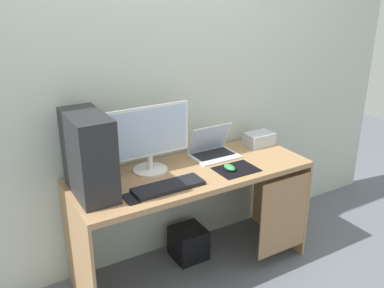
# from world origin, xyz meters

# --- Properties ---
(ground_plane) EXTENTS (8.00, 8.00, 0.00)m
(ground_plane) POSITION_xyz_m (0.00, 0.00, 0.00)
(ground_plane) COLOR slate
(wall_back) EXTENTS (4.00, 0.05, 2.60)m
(wall_back) POSITION_xyz_m (0.00, 0.33, 1.30)
(wall_back) COLOR beige
(wall_back) RESTS_ON ground_plane
(desk) EXTENTS (1.53, 0.58, 0.73)m
(desk) POSITION_xyz_m (0.02, -0.01, 0.59)
(desk) COLOR #A37A51
(desk) RESTS_ON ground_plane
(pc_tower) EXTENTS (0.20, 0.41, 0.46)m
(pc_tower) POSITION_xyz_m (-0.63, 0.03, 0.96)
(pc_tower) COLOR #232326
(pc_tower) RESTS_ON desk
(monitor) EXTENTS (0.53, 0.22, 0.42)m
(monitor) POSITION_xyz_m (-0.22, 0.13, 0.95)
(monitor) COLOR white
(monitor) RESTS_ON desk
(laptop) EXTENTS (0.30, 0.23, 0.21)m
(laptop) POSITION_xyz_m (0.25, 0.14, 0.77)
(laptop) COLOR white
(laptop) RESTS_ON desk
(projector) EXTENTS (0.20, 0.14, 0.09)m
(projector) POSITION_xyz_m (0.64, 0.14, 0.77)
(projector) COLOR #B7BCC6
(projector) RESTS_ON desk
(keyboard) EXTENTS (0.42, 0.14, 0.02)m
(keyboard) POSITION_xyz_m (-0.24, -0.14, 0.74)
(keyboard) COLOR black
(keyboard) RESTS_ON desk
(mousepad) EXTENTS (0.26, 0.20, 0.00)m
(mousepad) POSITION_xyz_m (0.25, -0.13, 0.73)
(mousepad) COLOR black
(mousepad) RESTS_ON desk
(mouse_left) EXTENTS (0.06, 0.10, 0.03)m
(mouse_left) POSITION_xyz_m (0.20, -0.12, 0.75)
(mouse_left) COLOR #338C4C
(mouse_left) RESTS_ON mousepad
(cell_phone) EXTENTS (0.07, 0.13, 0.01)m
(cell_phone) POSITION_xyz_m (-0.48, -0.15, 0.73)
(cell_phone) COLOR black
(cell_phone) RESTS_ON desk
(subwoofer) EXTENTS (0.22, 0.22, 0.22)m
(subwoofer) POSITION_xyz_m (0.04, 0.12, 0.11)
(subwoofer) COLOR black
(subwoofer) RESTS_ON ground_plane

